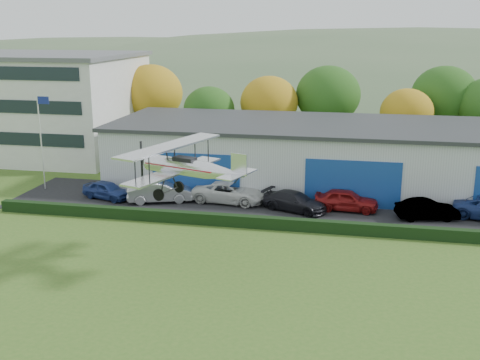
% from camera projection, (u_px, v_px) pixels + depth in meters
% --- Properties ---
extents(apron, '(48.00, 9.00, 0.05)m').
position_uv_depth(apron, '(323.00, 209.00, 42.54)').
color(apron, black).
rests_on(apron, ground).
extents(hedge, '(46.00, 0.60, 0.80)m').
position_uv_depth(hedge, '(319.00, 226.00, 37.90)').
color(hedge, black).
rests_on(hedge, ground).
extents(hangar, '(40.60, 12.60, 5.30)m').
position_uv_depth(hangar, '(354.00, 156.00, 48.08)').
color(hangar, '#B2B7BC').
rests_on(hangar, ground).
extents(office_block, '(20.60, 15.60, 10.40)m').
position_uv_depth(office_block, '(35.00, 104.00, 60.36)').
color(office_block, silver).
rests_on(office_block, ground).
extents(flagpole, '(1.05, 0.10, 8.00)m').
position_uv_depth(flagpole, '(42.00, 132.00, 46.61)').
color(flagpole, silver).
rests_on(flagpole, ground).
extents(tree_belt, '(75.70, 13.22, 10.12)m').
position_uv_depth(tree_belt, '(316.00, 100.00, 60.07)').
color(tree_belt, '#3D2614').
rests_on(tree_belt, ground).
extents(distant_hills, '(430.00, 196.00, 56.00)m').
position_uv_depth(distant_hills, '(321.00, 123.00, 159.98)').
color(distant_hills, '#4C6642').
rests_on(distant_hills, ground).
extents(car_0, '(4.37, 2.80, 1.39)m').
position_uv_depth(car_0, '(107.00, 190.00, 44.96)').
color(car_0, navy).
rests_on(car_0, apron).
extents(car_1, '(5.25, 3.29, 1.63)m').
position_uv_depth(car_1, '(160.00, 191.00, 44.13)').
color(car_1, silver).
rests_on(car_1, apron).
extents(car_2, '(5.84, 3.14, 1.56)m').
position_uv_depth(car_2, '(230.00, 192.00, 44.06)').
color(car_2, silver).
rests_on(car_2, apron).
extents(car_3, '(5.20, 3.57, 1.40)m').
position_uv_depth(car_3, '(295.00, 201.00, 42.07)').
color(car_3, black).
rests_on(car_3, apron).
extents(car_4, '(4.69, 2.09, 1.57)m').
position_uv_depth(car_4, '(346.00, 200.00, 42.10)').
color(car_4, maroon).
rests_on(car_4, apron).
extents(car_5, '(4.51, 2.35, 1.41)m').
position_uv_depth(car_5, '(427.00, 209.00, 40.19)').
color(car_5, gray).
rests_on(car_5, apron).
extents(biplane, '(7.15, 8.06, 3.03)m').
position_uv_depth(biplane, '(186.00, 166.00, 31.90)').
color(biplane, silver).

